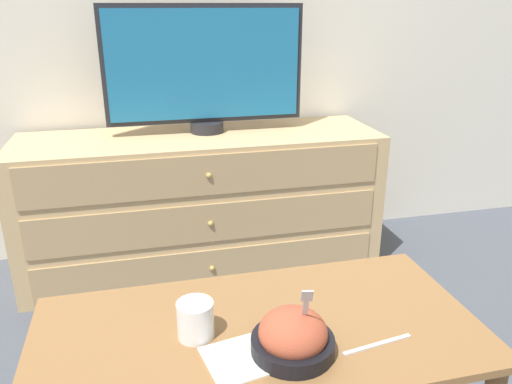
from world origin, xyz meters
The scene contains 8 objects.
ground_plane centered at (0.00, 0.00, 0.00)m, with size 12.00×12.00×0.00m, color #474C56.
dresser centered at (-0.01, -0.28, 0.33)m, with size 1.64×0.51×0.65m.
tv centered at (0.04, -0.22, 0.94)m, with size 0.89×0.15×0.56m.
coffee_table centered at (-0.04, -1.52, 0.42)m, with size 1.05×0.51×0.49m.
takeout_bowl centered at (0.01, -1.62, 0.53)m, with size 0.18×0.18×0.18m.
drink_cup centered at (-0.18, -1.51, 0.53)m, with size 0.08×0.08×0.09m.
napkin centered at (-0.11, -1.61, 0.50)m, with size 0.17×0.17×0.00m.
knife centered at (0.20, -1.64, 0.50)m, with size 0.17×0.04×0.01m.
Camera 1 is at (-0.27, -2.47, 1.21)m, focal length 35.00 mm.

